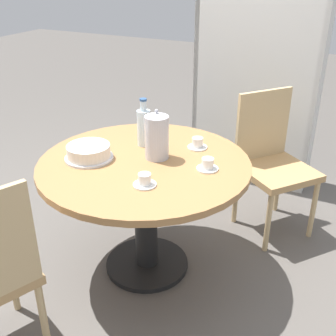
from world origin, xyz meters
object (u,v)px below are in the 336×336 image
Objects in this scene: chair_b at (272,160)px; cup_a at (208,165)px; cup_b at (198,144)px; water_bottle at (144,126)px; cup_c at (145,181)px; bookshelf at (259,67)px; cake_main at (89,152)px; coffee_pot at (157,136)px.

chair_b is 0.76m from cup_a.
chair_b is 8.20× the size of cup_b.
chair_b reaches higher than cup_a.
water_bottle is 2.45× the size of cup_c.
bookshelf is at bearing 63.89° from chair_b.
chair_b is 1.09m from cup_c.
cup_b is (0.29, 0.09, -0.09)m from water_bottle.
coffee_pot is at bearing 28.53° from cake_main.
coffee_pot is 2.44× the size of cup_b.
chair_b is 0.90m from water_bottle.
cup_b is 0.52m from cup_c.
water_bottle is at bearing 163.16° from cup_a.
cup_b is (-0.03, -1.13, -0.20)m from bookshelf.
cake_main is at bearing -151.47° from coffee_pot.
coffee_pot is 0.28m from cup_b.
cake_main is 2.31× the size of cup_b.
coffee_pot is at bearing -124.49° from cup_b.
bookshelf reaches higher than cup_b.
coffee_pot is 1.05× the size of cake_main.
bookshelf reaches higher than chair_b.
water_bottle is 2.45× the size of cup_a.
chair_b is at bearing 68.32° from cup_c.
cup_a is 0.27m from cup_b.
water_bottle reaches higher than coffee_pot.
coffee_pot is at bearing -176.51° from chair_b.
water_bottle is 2.45× the size of cup_b.
bookshelf is 1.66m from cup_c.
bookshelf is 1.36m from coffee_pot.
coffee_pot reaches higher than cup_a.
bookshelf is 16.75× the size of cup_b.
water_bottle is at bearing 170.59° from chair_b.
cup_a is (0.44, -0.13, -0.09)m from water_bottle.
coffee_pot is 0.33m from cup_c.
cup_a is at bearing 14.62° from cake_main.
bookshelf reaches higher than water_bottle.
cup_a is at bearing -56.64° from cup_b.
chair_b reaches higher than cup_b.
cup_a is at bearing 95.13° from bookshelf.
coffee_pot reaches higher than cup_c.
coffee_pot reaches higher than cup_b.
cup_a is at bearing -16.84° from water_bottle.
chair_b is at bearing 54.73° from coffee_pot.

